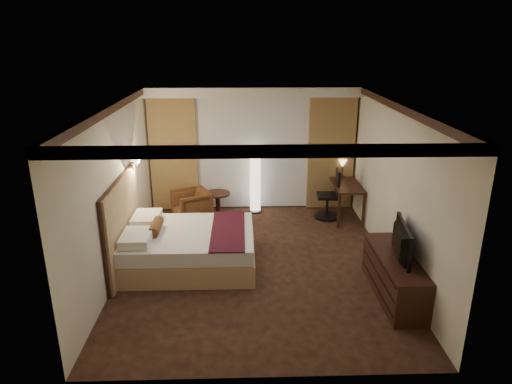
{
  "coord_description": "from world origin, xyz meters",
  "views": [
    {
      "loc": [
        -0.23,
        -6.97,
        3.71
      ],
      "look_at": [
        0.0,
        0.4,
        1.15
      ],
      "focal_mm": 32.0,
      "sensor_mm": 36.0,
      "label": 1
    }
  ],
  "objects_px": {
    "side_table": "(218,205)",
    "television": "(396,239)",
    "desk": "(345,200)",
    "dresser": "(394,276)",
    "bed": "(190,248)",
    "office_chair": "(328,194)",
    "floor_lamp": "(255,181)",
    "armchair": "(191,204)"
  },
  "relations": [
    {
      "from": "armchair",
      "to": "bed",
      "type": "bearing_deg",
      "value": -20.25
    },
    {
      "from": "office_chair",
      "to": "television",
      "type": "height_order",
      "value": "office_chair"
    },
    {
      "from": "dresser",
      "to": "desk",
      "type": "bearing_deg",
      "value": 90.91
    },
    {
      "from": "side_table",
      "to": "office_chair",
      "type": "relative_size",
      "value": 0.54
    },
    {
      "from": "floor_lamp",
      "to": "television",
      "type": "bearing_deg",
      "value": -61.08
    },
    {
      "from": "television",
      "to": "floor_lamp",
      "type": "bearing_deg",
      "value": 36.61
    },
    {
      "from": "side_table",
      "to": "television",
      "type": "distance_m",
      "value": 4.2
    },
    {
      "from": "floor_lamp",
      "to": "office_chair",
      "type": "distance_m",
      "value": 1.57
    },
    {
      "from": "desk",
      "to": "bed",
      "type": "bearing_deg",
      "value": -146.2
    },
    {
      "from": "office_chair",
      "to": "television",
      "type": "distance_m",
      "value": 3.13
    },
    {
      "from": "desk",
      "to": "dresser",
      "type": "xyz_separation_m",
      "value": [
        0.05,
        -3.13,
        -0.05
      ]
    },
    {
      "from": "television",
      "to": "office_chair",
      "type": "bearing_deg",
      "value": 15.34
    },
    {
      "from": "desk",
      "to": "television",
      "type": "xyz_separation_m",
      "value": [
        0.02,
        -3.13,
        0.56
      ]
    },
    {
      "from": "side_table",
      "to": "television",
      "type": "relative_size",
      "value": 0.59
    },
    {
      "from": "bed",
      "to": "armchair",
      "type": "height_order",
      "value": "armchair"
    },
    {
      "from": "desk",
      "to": "television",
      "type": "height_order",
      "value": "television"
    },
    {
      "from": "bed",
      "to": "television",
      "type": "bearing_deg",
      "value": -19.21
    },
    {
      "from": "armchair",
      "to": "floor_lamp",
      "type": "relative_size",
      "value": 0.5
    },
    {
      "from": "television",
      "to": "armchair",
      "type": "bearing_deg",
      "value": 54.77
    },
    {
      "from": "side_table",
      "to": "bed",
      "type": "bearing_deg",
      "value": -100.21
    },
    {
      "from": "armchair",
      "to": "television",
      "type": "xyz_separation_m",
      "value": [
        3.27,
        -3.04,
        0.58
      ]
    },
    {
      "from": "side_table",
      "to": "desk",
      "type": "relative_size",
      "value": 0.47
    },
    {
      "from": "bed",
      "to": "dresser",
      "type": "distance_m",
      "value": 3.3
    },
    {
      "from": "armchair",
      "to": "floor_lamp",
      "type": "bearing_deg",
      "value": 82.38
    },
    {
      "from": "television",
      "to": "bed",
      "type": "bearing_deg",
      "value": 78.48
    },
    {
      "from": "desk",
      "to": "television",
      "type": "bearing_deg",
      "value": -89.63
    },
    {
      "from": "armchair",
      "to": "floor_lamp",
      "type": "height_order",
      "value": "floor_lamp"
    },
    {
      "from": "desk",
      "to": "dresser",
      "type": "distance_m",
      "value": 3.13
    },
    {
      "from": "armchair",
      "to": "television",
      "type": "height_order",
      "value": "television"
    },
    {
      "from": "floor_lamp",
      "to": "dresser",
      "type": "height_order",
      "value": "floor_lamp"
    },
    {
      "from": "floor_lamp",
      "to": "television",
      "type": "xyz_separation_m",
      "value": [
        1.92,
        -3.48,
        0.22
      ]
    },
    {
      "from": "office_chair",
      "to": "dresser",
      "type": "xyz_separation_m",
      "value": [
        0.44,
        -3.08,
        -0.21
      ]
    },
    {
      "from": "bed",
      "to": "floor_lamp",
      "type": "height_order",
      "value": "floor_lamp"
    },
    {
      "from": "side_table",
      "to": "office_chair",
      "type": "bearing_deg",
      "value": -1.19
    },
    {
      "from": "armchair",
      "to": "desk",
      "type": "height_order",
      "value": "desk"
    },
    {
      "from": "armchair",
      "to": "side_table",
      "type": "bearing_deg",
      "value": 73.29
    },
    {
      "from": "armchair",
      "to": "dresser",
      "type": "distance_m",
      "value": 4.49
    },
    {
      "from": "television",
      "to": "dresser",
      "type": "bearing_deg",
      "value": -82.31
    },
    {
      "from": "office_chair",
      "to": "floor_lamp",
      "type": "bearing_deg",
      "value": 168.99
    },
    {
      "from": "floor_lamp",
      "to": "armchair",
      "type": "bearing_deg",
      "value": -162.06
    },
    {
      "from": "armchair",
      "to": "dresser",
      "type": "height_order",
      "value": "armchair"
    },
    {
      "from": "office_chair",
      "to": "dresser",
      "type": "height_order",
      "value": "office_chair"
    }
  ]
}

